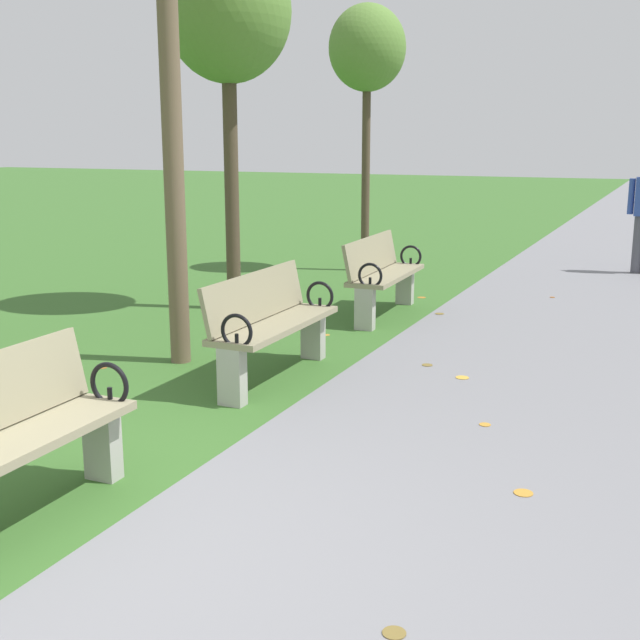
% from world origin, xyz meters
% --- Properties ---
extents(ground_plane, '(80.00, 80.00, 0.00)m').
position_xyz_m(ground_plane, '(0.00, 0.00, 0.00)').
color(ground_plane, '#386628').
extents(paved_walkway, '(2.99, 44.00, 0.02)m').
position_xyz_m(paved_walkway, '(1.50, 18.00, 0.01)').
color(paved_walkway, slate).
rests_on(paved_walkway, ground).
extents(park_bench_2, '(0.47, 1.60, 0.90)m').
position_xyz_m(park_bench_2, '(-0.50, 3.04, 0.49)').
color(park_bench_2, gray).
rests_on(park_bench_2, ground).
extents(park_bench_3, '(0.52, 1.61, 0.90)m').
position_xyz_m(park_bench_3, '(-0.50, 5.79, 0.49)').
color(park_bench_3, gray).
rests_on(park_bench_3, ground).
extents(tree_3, '(1.42, 1.42, 4.15)m').
position_xyz_m(tree_3, '(-2.24, 5.44, 3.32)').
color(tree_3, '#4C3D2D').
rests_on(tree_3, ground).
extents(tree_4, '(1.13, 1.13, 3.89)m').
position_xyz_m(tree_4, '(-1.85, 8.74, 3.22)').
color(tree_4, '#4C3D2D').
rests_on(tree_4, ground).
extents(scattered_leaves, '(5.40, 8.74, 0.02)m').
position_xyz_m(scattered_leaves, '(0.09, 3.23, 0.01)').
color(scattered_leaves, '#BC842D').
rests_on(scattered_leaves, ground).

